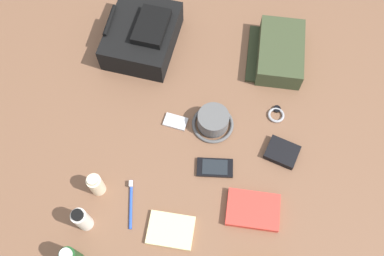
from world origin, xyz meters
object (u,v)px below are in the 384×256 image
Objects in this scene: lotion_bottle at (96,184)px; wristwatch at (276,114)px; toothbrush at (131,201)px; wallet at (282,152)px; toothpaste_tube at (82,219)px; toiletry_pouch at (279,52)px; travel_guidebook at (253,210)px; cell_phone at (215,168)px; media_player at (176,122)px; notepad at (170,230)px; backpack at (143,35)px; bucket_hat at (213,121)px.

wristwatch is at bearing -54.61° from lotion_bottle.
toothbrush is 0.55m from wallet.
wristwatch is (0.52, -0.57, -0.06)m from toothpaste_tube.
toothpaste_tube is 1.19× the size of lotion_bottle.
toothpaste_tube reaches higher than toiletry_pouch.
travel_guidebook is at bearing -74.41° from toothpaste_tube.
media_player is (0.15, 0.17, -0.00)m from cell_phone.
media_player is 0.54× the size of toothbrush.
toiletry_pouch reaches higher than notepad.
backpack is 2.97× the size of wallet.
lotion_bottle is 0.37m from media_player.
travel_guidebook is 0.20m from cell_phone.
toothpaste_tube is at bearing 176.66° from lotion_bottle.
toothbrush is at bearing 123.77° from cell_phone.
backpack is at bearing -1.09° from toothpaste_tube.
toothpaste_tube is 0.56m from travel_guidebook.
toiletry_pouch reaches higher than wallet.
toiletry_pouch is 0.80m from toothbrush.
toothpaste_tube reaches higher than toothbrush.
wallet is at bearing -166.41° from wristwatch.
toothbrush reaches higher than notepad.
travel_guidebook is at bearing 178.67° from toiletry_pouch.
bucket_hat reaches higher than wristwatch.
bucket_hat is at bearing -47.18° from lotion_bottle.
toiletry_pouch is 0.79m from notepad.
media_player is at bearing 105.84° from wristwatch.
lotion_bottle is at bearing 125.39° from wristwatch.
backpack is at bearing -0.64° from lotion_bottle.
backpack is 0.65m from toothbrush.
notepad is (-0.07, -0.15, 0.00)m from toothbrush.
travel_guidebook reaches higher than wallet.
toiletry_pouch is 0.53m from cell_phone.
toothpaste_tube is at bearing 135.76° from wallet.
lotion_bottle is at bearing 179.36° from backpack.
wristwatch is (0.40, -0.57, -0.05)m from lotion_bottle.
media_player is 0.59× the size of notepad.
backpack reaches higher than wristwatch.
wallet is at bearing -121.55° from backpack.
notepad is (-0.71, -0.26, -0.05)m from backpack.
wallet is (0.37, -0.61, -0.05)m from toothpaste_tube.
lotion_bottle is at bearing 69.29° from notepad.
cell_phone is 1.23× the size of wallet.
media_player is 0.33m from toothbrush.
lotion_bottle reaches higher than notepad.
lotion_bottle is at bearing 132.82° from bucket_hat.
wristwatch is at bearing -46.51° from toothbrush.
toothbrush is at bearing 146.68° from bucket_hat.
cell_phone is at bearing 161.89° from toiletry_pouch.
travel_guidebook is at bearing -147.23° from bucket_hat.
bucket_hat is 0.56m from toothpaste_tube.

